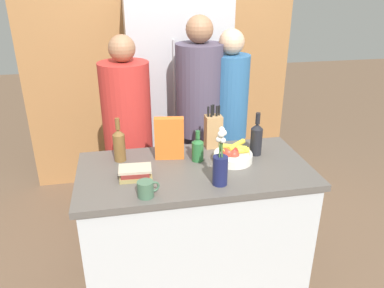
% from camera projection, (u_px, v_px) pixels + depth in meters
% --- Properties ---
extents(ground_plane, '(14.00, 14.00, 0.00)m').
position_uv_depth(ground_plane, '(194.00, 281.00, 2.66)').
color(ground_plane, brown).
extents(kitchen_island, '(1.42, 0.72, 0.91)m').
position_uv_depth(kitchen_island, '(195.00, 229.00, 2.48)').
color(kitchen_island, silver).
rests_on(kitchen_island, ground_plane).
extents(back_wall_wood, '(2.62, 0.12, 2.60)m').
position_uv_depth(back_wall_wood, '(160.00, 54.00, 3.65)').
color(back_wall_wood, '#9E6B3D').
rests_on(back_wall_wood, ground_plane).
extents(refrigerator, '(0.88, 0.62, 1.86)m').
position_uv_depth(refrigerator, '(177.00, 101.00, 3.50)').
color(refrigerator, '#B7B7BC').
rests_on(refrigerator, ground_plane).
extents(fruit_bowl, '(0.25, 0.25, 0.11)m').
position_uv_depth(fruit_bowl, '(233.00, 155.00, 2.36)').
color(fruit_bowl, silver).
rests_on(fruit_bowl, kitchen_island).
extents(knife_block, '(0.11, 0.09, 0.30)m').
position_uv_depth(knife_block, '(213.00, 131.00, 2.54)').
color(knife_block, tan).
rests_on(knife_block, kitchen_island).
extents(flower_vase, '(0.08, 0.08, 0.34)m').
position_uv_depth(flower_vase, '(220.00, 165.00, 2.06)').
color(flower_vase, '#191E4C').
rests_on(flower_vase, kitchen_island).
extents(cereal_box, '(0.19, 0.09, 0.27)m').
position_uv_depth(cereal_box, '(169.00, 138.00, 2.37)').
color(cereal_box, orange).
rests_on(cereal_box, kitchen_island).
extents(coffee_mug, '(0.12, 0.09, 0.09)m').
position_uv_depth(coffee_mug, '(146.00, 189.00, 1.97)').
color(coffee_mug, '#42664C').
rests_on(coffee_mug, kitchen_island).
extents(book_stack, '(0.19, 0.15, 0.07)m').
position_uv_depth(book_stack, '(135.00, 173.00, 2.16)').
color(book_stack, '#99844C').
rests_on(book_stack, kitchen_island).
extents(bottle_oil, '(0.08, 0.08, 0.29)m').
position_uv_depth(bottle_oil, '(256.00, 138.00, 2.43)').
color(bottle_oil, black).
rests_on(bottle_oil, kitchen_island).
extents(bottle_vinegar, '(0.08, 0.08, 0.28)m').
position_uv_depth(bottle_vinegar, '(119.00, 144.00, 2.34)').
color(bottle_vinegar, brown).
rests_on(bottle_vinegar, kitchen_island).
extents(bottle_wine, '(0.08, 0.08, 0.20)m').
position_uv_depth(bottle_wine, '(198.00, 149.00, 2.36)').
color(bottle_wine, '#286633').
rests_on(bottle_wine, kitchen_island).
extents(person_at_sink, '(0.36, 0.36, 1.63)m').
position_uv_depth(person_at_sink, '(128.00, 132.00, 2.83)').
color(person_at_sink, '#383842').
rests_on(person_at_sink, ground_plane).
extents(person_in_blue, '(0.36, 0.36, 1.74)m').
position_uv_depth(person_in_blue, '(199.00, 116.00, 2.97)').
color(person_in_blue, '#383842').
rests_on(person_in_blue, ground_plane).
extents(person_in_red_tee, '(0.29, 0.29, 1.64)m').
position_uv_depth(person_in_red_tee, '(229.00, 119.00, 3.02)').
color(person_in_red_tee, '#383842').
rests_on(person_in_red_tee, ground_plane).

